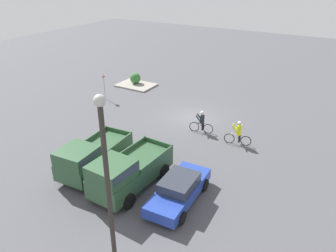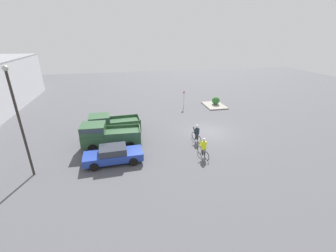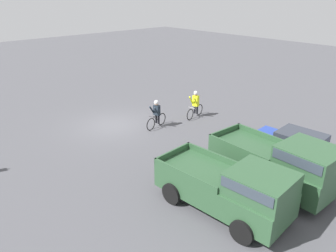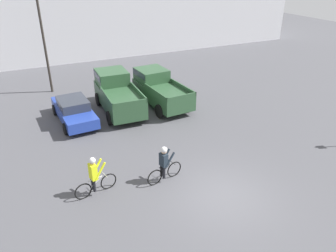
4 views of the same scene
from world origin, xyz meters
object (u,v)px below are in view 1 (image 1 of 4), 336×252
at_px(cyclist_1, 239,133).
at_px(fire_lane_sign, 104,84).
at_px(lamppost, 109,192).
at_px(pickup_truck_1, 91,156).
at_px(cyclist_0, 202,121).
at_px(pickup_truck_0, 127,171).
at_px(sedan_0, 179,189).
at_px(shrub, 135,78).

xyz_separation_m(cyclist_1, fire_lane_sign, (13.17, -1.93, 0.60)).
distance_m(cyclist_1, lamppost, 13.37).
height_order(pickup_truck_1, cyclist_0, pickup_truck_1).
bearing_deg(pickup_truck_0, cyclist_0, -93.59).
relative_size(fire_lane_sign, lamppost, 0.31).
height_order(fire_lane_sign, lamppost, lamppost).
xyz_separation_m(sedan_0, cyclist_1, (-0.57, -7.21, 0.17)).
relative_size(pickup_truck_0, pickup_truck_1, 1.02).
bearing_deg(shrub, pickup_truck_1, 116.44).
bearing_deg(fire_lane_sign, lamppost, 131.57).
relative_size(cyclist_1, fire_lane_sign, 0.74).
bearing_deg(pickup_truck_0, lamppost, 123.26).
height_order(pickup_truck_0, shrub, pickup_truck_0).
bearing_deg(cyclist_1, shrub, -26.58).
xyz_separation_m(pickup_truck_0, cyclist_1, (-3.39, -7.77, -0.29)).
bearing_deg(fire_lane_sign, cyclist_0, 171.40).
bearing_deg(fire_lane_sign, pickup_truck_0, 135.24).
bearing_deg(pickup_truck_0, cyclist_1, -113.53).
bearing_deg(cyclist_0, fire_lane_sign, -8.60).
bearing_deg(cyclist_0, lamppost, 102.08).
bearing_deg(pickup_truck_0, sedan_0, -168.69).
distance_m(fire_lane_sign, shrub, 4.71).
xyz_separation_m(pickup_truck_0, cyclist_0, (-0.51, -8.15, -0.30)).
relative_size(pickup_truck_1, fire_lane_sign, 2.07).
relative_size(pickup_truck_1, shrub, 4.71).
bearing_deg(pickup_truck_1, lamppost, 138.65).
bearing_deg(pickup_truck_1, cyclist_0, -112.51).
height_order(cyclist_1, shrub, cyclist_1).
height_order(pickup_truck_1, cyclist_1, pickup_truck_1).
distance_m(fire_lane_sign, lamppost, 20.02).
bearing_deg(lamppost, shrub, -56.04).
height_order(sedan_0, pickup_truck_1, pickup_truck_1).
relative_size(pickup_truck_1, cyclist_0, 2.88).
bearing_deg(cyclist_0, sedan_0, 106.92).
bearing_deg(cyclist_1, pickup_truck_1, 50.72).
bearing_deg(fire_lane_sign, pickup_truck_1, 126.69).
xyz_separation_m(fire_lane_sign, lamppost, (-13.13, 14.81, 3.01)).
height_order(pickup_truck_1, shrub, pickup_truck_1).
bearing_deg(cyclist_1, pickup_truck_0, 66.47).
height_order(lamppost, shrub, lamppost).
relative_size(pickup_truck_0, cyclist_0, 2.95).
bearing_deg(sedan_0, pickup_truck_0, 11.31).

